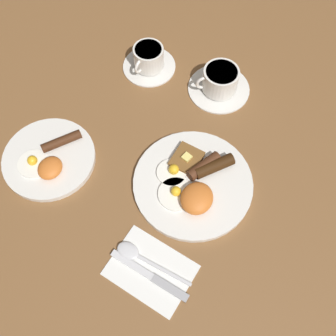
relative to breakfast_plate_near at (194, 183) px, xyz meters
name	(u,v)px	position (x,y,z in m)	size (l,w,h in m)	color
ground_plane	(193,185)	(0.00, 0.00, -0.01)	(3.00, 3.00, 0.00)	brown
breakfast_plate_near	(194,183)	(0.00, 0.00, 0.00)	(0.28, 0.28, 0.05)	silver
breakfast_plate_far	(49,159)	(-0.09, 0.35, 0.00)	(0.23, 0.23, 0.04)	silver
teacup_near	(220,82)	(0.29, 0.05, 0.02)	(0.17, 0.17, 0.07)	silver
teacup_far	(149,60)	(0.28, 0.26, 0.02)	(0.15, 0.15, 0.07)	silver
napkin	(152,270)	(-0.22, 0.00, -0.01)	(0.13, 0.18, 0.01)	white
knife	(153,278)	(-0.24, -0.01, -0.01)	(0.03, 0.19, 0.01)	silver
spoon	(135,254)	(-0.21, 0.05, -0.01)	(0.04, 0.18, 0.01)	silver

